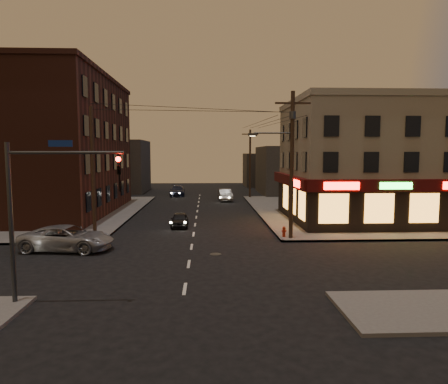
{
  "coord_description": "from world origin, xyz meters",
  "views": [
    {
      "loc": [
        0.99,
        -21.21,
        5.96
      ],
      "look_at": [
        2.24,
        7.48,
        3.2
      ],
      "focal_mm": 32.0,
      "sensor_mm": 36.0,
      "label": 1
    }
  ],
  "objects": [
    {
      "name": "brick_apartment",
      "position": [
        -14.5,
        19.0,
        6.65
      ],
      "size": [
        12.0,
        20.0,
        13.0
      ],
      "primitive_type": "cube",
      "color": "#442015",
      "rests_on": "sidewalk_nw"
    },
    {
      "name": "sidewalk_nw",
      "position": [
        -18.0,
        19.0,
        0.07
      ],
      "size": [
        24.0,
        28.0,
        0.15
      ],
      "primitive_type": "cube",
      "color": "#514F4C",
      "rests_on": "ground"
    },
    {
      "name": "sidewalk_ne",
      "position": [
        18.0,
        19.0,
        0.07
      ],
      "size": [
        24.0,
        28.0,
        0.15
      ],
      "primitive_type": "cube",
      "color": "#514F4C",
      "rests_on": "ground"
    },
    {
      "name": "bg_building_ne_b",
      "position": [
        12.0,
        52.0,
        3.0
      ],
      "size": [
        8.0,
        8.0,
        6.0
      ],
      "primitive_type": "cube",
      "color": "#3F3D3A",
      "rests_on": "ground"
    },
    {
      "name": "utility_pole_far",
      "position": [
        6.8,
        32.0,
        4.65
      ],
      "size": [
        0.26,
        0.26,
        9.0
      ],
      "primitive_type": "cylinder",
      "color": "#382619",
      "rests_on": "sidewalk_ne"
    },
    {
      "name": "bg_building_nw",
      "position": [
        -13.0,
        42.0,
        4.0
      ],
      "size": [
        9.0,
        10.0,
        8.0
      ],
      "primitive_type": "cube",
      "color": "#3F3D3A",
      "rests_on": "ground"
    },
    {
      "name": "ground",
      "position": [
        0.0,
        0.0,
        0.0
      ],
      "size": [
        120.0,
        120.0,
        0.0
      ],
      "primitive_type": "plane",
      "color": "black",
      "rests_on": "ground"
    },
    {
      "name": "sedan_near",
      "position": [
        -1.23,
        11.14,
        0.58
      ],
      "size": [
        1.44,
        3.44,
        1.16
      ],
      "primitive_type": "imported",
      "rotation": [
        0.0,
        0.0,
        0.02
      ],
      "color": "black",
      "rests_on": "ground"
    },
    {
      "name": "fire_hydrant",
      "position": [
        6.4,
        6.16,
        0.55
      ],
      "size": [
        0.33,
        0.33,
        0.73
      ],
      "rotation": [
        0.0,
        0.0,
        0.15
      ],
      "color": "#9B1F0E",
      "rests_on": "sidewalk_ne"
    },
    {
      "name": "suv_cross",
      "position": [
        -7.61,
        3.4,
        0.78
      ],
      "size": [
        5.86,
        3.26,
        1.55
      ],
      "primitive_type": "imported",
      "rotation": [
        0.0,
        0.0,
        1.44
      ],
      "color": "gray",
      "rests_on": "ground"
    },
    {
      "name": "pizza_building",
      "position": [
        15.93,
        13.43,
        5.35
      ],
      "size": [
        15.85,
        12.85,
        10.5
      ],
      "color": "gray",
      "rests_on": "sidewalk_ne"
    },
    {
      "name": "utility_pole_west",
      "position": [
        -6.8,
        6.5,
        4.65
      ],
      "size": [
        0.24,
        0.24,
        9.0
      ],
      "primitive_type": "cylinder",
      "color": "#382619",
      "rests_on": "sidewalk_nw"
    },
    {
      "name": "sedan_far",
      "position": [
        -3.17,
        35.38,
        0.73
      ],
      "size": [
        2.23,
        5.09,
        1.45
      ],
      "primitive_type": "imported",
      "rotation": [
        0.0,
        0.0,
        0.04
      ],
      "color": "#1A2035",
      "rests_on": "ground"
    },
    {
      "name": "sedan_mid",
      "position": [
        3.34,
        29.23,
        0.74
      ],
      "size": [
        1.88,
        4.59,
        1.48
      ],
      "primitive_type": "imported",
      "rotation": [
        0.0,
        0.0,
        0.07
      ],
      "color": "slate",
      "rests_on": "ground"
    },
    {
      "name": "traffic_signal",
      "position": [
        -5.57,
        -5.6,
        4.16
      ],
      "size": [
        4.49,
        0.32,
        6.47
      ],
      "color": "#333538",
      "rests_on": "ground"
    },
    {
      "name": "utility_pole_main",
      "position": [
        6.68,
        5.8,
        5.76
      ],
      "size": [
        4.2,
        0.44,
        10.0
      ],
      "color": "#382619",
      "rests_on": "sidewalk_ne"
    },
    {
      "name": "bg_building_ne_a",
      "position": [
        14.0,
        38.0,
        3.5
      ],
      "size": [
        10.0,
        12.0,
        7.0
      ],
      "primitive_type": "cube",
      "color": "#3F3D3A",
      "rests_on": "ground"
    }
  ]
}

